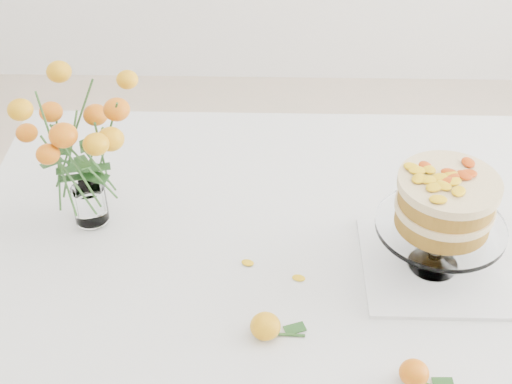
% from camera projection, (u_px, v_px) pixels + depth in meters
% --- Properties ---
extents(table, '(1.43, 0.93, 0.76)m').
position_uv_depth(table, '(305.00, 259.00, 1.54)').
color(table, tan).
rests_on(table, ground).
extents(napkin, '(0.27, 0.27, 0.01)m').
position_uv_depth(napkin, '(432.00, 266.00, 1.40)').
color(napkin, white).
rests_on(napkin, table).
extents(cake_stand, '(0.24, 0.24, 0.22)m').
position_uv_depth(cake_stand, '(445.00, 207.00, 1.30)').
color(cake_stand, white).
rests_on(cake_stand, napkin).
extents(rose_vase, '(0.28, 0.28, 0.36)m').
position_uv_depth(rose_vase, '(78.00, 140.00, 1.38)').
color(rose_vase, white).
rests_on(rose_vase, table).
extents(loose_rose_near, '(0.10, 0.05, 0.05)m').
position_uv_depth(loose_rose_near, '(266.00, 326.00, 1.25)').
color(loose_rose_near, orange).
rests_on(loose_rose_near, table).
extents(loose_rose_far, '(0.09, 0.05, 0.04)m').
position_uv_depth(loose_rose_far, '(414.00, 373.00, 1.18)').
color(loose_rose_far, '#EA560B').
rests_on(loose_rose_far, table).
extents(stray_petal_a, '(0.03, 0.02, 0.00)m').
position_uv_depth(stray_petal_a, '(248.00, 263.00, 1.41)').
color(stray_petal_a, yellow).
rests_on(stray_petal_a, table).
extents(stray_petal_b, '(0.03, 0.02, 0.00)m').
position_uv_depth(stray_petal_b, '(299.00, 278.00, 1.38)').
color(stray_petal_b, yellow).
rests_on(stray_petal_b, table).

